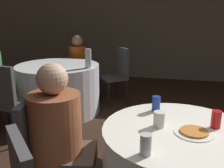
% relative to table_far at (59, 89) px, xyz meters
% --- Properties ---
extents(wall_back, '(16.00, 0.06, 2.80)m').
position_rel_table_far_xyz_m(wall_back, '(1.98, 2.56, 1.02)').
color(wall_back, gray).
rests_on(wall_back, ground_plane).
extents(table_far, '(1.28, 1.28, 0.76)m').
position_rel_table_far_xyz_m(table_far, '(0.00, 0.00, 0.00)').
color(table_far, silver).
rests_on(table_far, ground_plane).
extents(chair_near_west, '(0.47, 0.47, 0.96)m').
position_rel_table_far_xyz_m(chair_near_west, '(0.83, -2.07, 0.19)').
color(chair_near_west, '#47474C').
rests_on(chair_near_west, ground_plane).
extents(chair_far_northeast, '(0.56, 0.56, 0.96)m').
position_rel_table_far_xyz_m(chair_far_northeast, '(0.82, 0.66, 0.19)').
color(chair_far_northeast, '#47474C').
rests_on(chair_far_northeast, ground_plane).
extents(chair_far_north, '(0.41, 0.41, 0.96)m').
position_rel_table_far_xyz_m(chair_far_north, '(-0.02, 1.05, 0.19)').
color(chair_far_north, '#47474C').
rests_on(chair_far_north, ground_plane).
extents(chair_far_south, '(0.46, 0.46, 0.96)m').
position_rel_table_far_xyz_m(chair_far_south, '(-0.16, -1.04, 0.19)').
color(chair_far_south, '#47474C').
rests_on(chair_far_south, ground_plane).
extents(person_floral_shirt, '(0.52, 0.40, 1.21)m').
position_rel_table_far_xyz_m(person_floral_shirt, '(0.99, -2.04, 0.24)').
color(person_floral_shirt, '#4C4238').
rests_on(person_floral_shirt, ground_plane).
extents(person_orange_shirt, '(0.33, 0.51, 1.14)m').
position_rel_table_far_xyz_m(person_orange_shirt, '(-0.02, 0.88, 0.20)').
color(person_orange_shirt, '#33384C').
rests_on(person_orange_shirt, ground_plane).
extents(pizza_plate_near, '(0.26, 0.26, 0.02)m').
position_rel_table_far_xyz_m(pizza_plate_near, '(1.85, -1.92, 0.39)').
color(pizza_plate_near, white).
rests_on(pizza_plate_near, table_near).
extents(soda_can_red, '(0.07, 0.07, 0.12)m').
position_rel_table_far_xyz_m(soda_can_red, '(1.99, -1.81, 0.44)').
color(soda_can_red, red).
rests_on(soda_can_red, table_near).
extents(soda_can_blue, '(0.07, 0.07, 0.12)m').
position_rel_table_far_xyz_m(soda_can_blue, '(1.58, -1.58, 0.44)').
color(soda_can_blue, '#1E38A5').
rests_on(soda_can_blue, table_near).
extents(soda_can_silver, '(0.07, 0.07, 0.12)m').
position_rel_table_far_xyz_m(soda_can_silver, '(1.56, -2.25, 0.44)').
color(soda_can_silver, silver).
rests_on(soda_can_silver, table_near).
extents(cup_near, '(0.08, 0.08, 0.11)m').
position_rel_table_far_xyz_m(cup_near, '(1.62, -1.87, 0.43)').
color(cup_near, silver).
rests_on(cup_near, table_near).
extents(bottle_far, '(0.09, 0.09, 0.28)m').
position_rel_table_far_xyz_m(bottle_far, '(0.54, -0.12, 0.52)').
color(bottle_far, silver).
rests_on(bottle_far, table_far).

